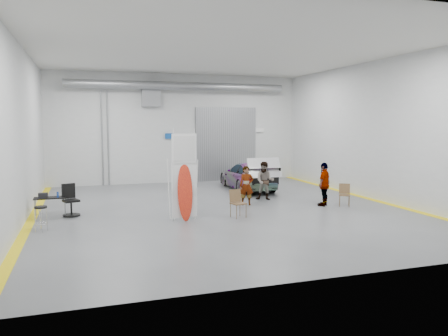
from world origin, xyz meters
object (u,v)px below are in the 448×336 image
object	(u,v)px
person_b	(265,181)
shop_stool	(41,219)
work_table	(48,197)
person_c	(324,184)
office_chair	(71,202)
sedan_car	(248,176)
folding_chair_far	(344,199)
person_a	(246,186)
folding_chair_near	(238,209)
surfboard_display	(184,184)

from	to	relation	value
person_b	shop_stool	size ratio (longest dim) A/B	2.12
person_b	work_table	bearing A→B (deg)	-144.30
person_c	office_chair	bearing A→B (deg)	-46.62
shop_stool	office_chair	size ratio (longest dim) A/B	0.69
person_c	work_table	xyz separation A→B (m)	(-10.43, 1.29, -0.20)
sedan_car	folding_chair_far	world-z (taller)	sedan_car
person_c	office_chair	size ratio (longest dim) A/B	1.55
person_c	work_table	size ratio (longest dim) A/B	1.60
person_a	folding_chair_near	bearing A→B (deg)	-104.26
work_table	folding_chair_near	bearing A→B (deg)	-19.47
person_c	folding_chair_far	size ratio (longest dim) A/B	1.97
work_table	office_chair	bearing A→B (deg)	-12.67
person_a	work_table	bearing A→B (deg)	-167.65
person_a	person_c	size ratio (longest dim) A/B	0.90
person_a	shop_stool	size ratio (longest dim) A/B	2.02
person_a	shop_stool	bearing A→B (deg)	-150.75
sedan_car	person_b	xyz separation A→B (m)	(-0.38, -3.07, 0.16)
person_a	office_chair	size ratio (longest dim) A/B	1.40
sedan_car	shop_stool	bearing A→B (deg)	35.44
folding_chair_near	shop_stool	bearing A→B (deg)	166.99
person_a	person_b	size ratio (longest dim) A/B	0.95
shop_stool	office_chair	distance (m)	2.27
shop_stool	surfboard_display	bearing A→B (deg)	0.98
folding_chair_near	office_chair	size ratio (longest dim) A/B	0.86
shop_stool	office_chair	world-z (taller)	office_chair
person_b	person_c	bearing A→B (deg)	-17.03
sedan_car	office_chair	world-z (taller)	sedan_car
person_c	shop_stool	size ratio (longest dim) A/B	2.23
folding_chair_near	surfboard_display	bearing A→B (deg)	165.10
shop_stool	folding_chair_near	bearing A→B (deg)	0.17
folding_chair_near	office_chair	distance (m)	6.01
person_b	shop_stool	distance (m)	9.24
person_c	folding_chair_near	distance (m)	4.18
office_chair	sedan_car	bearing A→B (deg)	5.05
folding_chair_near	work_table	world-z (taller)	folding_chair_near
folding_chair_near	folding_chair_far	bearing A→B (deg)	-5.54
person_b	shop_stool	bearing A→B (deg)	-130.05
person_a	office_chair	distance (m)	6.75
person_b	office_chair	size ratio (longest dim) A/B	1.47
surfboard_display	folding_chair_far	world-z (taller)	surfboard_display
person_c	sedan_car	bearing A→B (deg)	-114.89
person_c	office_chair	distance (m)	9.73
person_a	shop_stool	world-z (taller)	person_a
person_a	sedan_car	bearing A→B (deg)	81.92
work_table	sedan_car	bearing A→B (deg)	22.37
person_c	person_a	bearing A→B (deg)	-60.97
person_c	surfboard_display	bearing A→B (deg)	-31.27
person_a	person_b	bearing A→B (deg)	49.18
shop_stool	work_table	distance (m)	2.30
surfboard_display	work_table	xyz separation A→B (m)	(-4.47, 2.21, -0.60)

